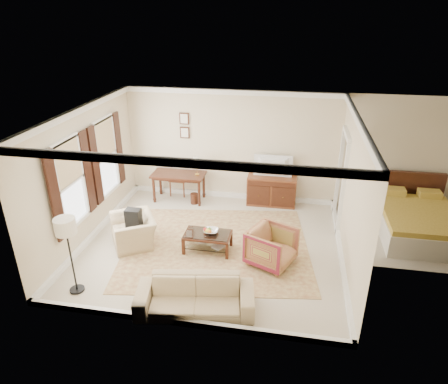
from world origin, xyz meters
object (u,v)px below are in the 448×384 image
(sofa, at_px, (195,292))
(striped_armchair, at_px, (272,245))
(writing_desk, at_px, (179,178))
(club_armchair, at_px, (133,226))
(sideboard, at_px, (271,191))
(tv, at_px, (273,160))
(coffee_table, at_px, (208,237))

(sofa, bearing_deg, striped_armchair, 44.86)
(writing_desk, relative_size, club_armchair, 1.39)
(sideboard, bearing_deg, sofa, -102.72)
(club_armchair, xyz_separation_m, sofa, (1.82, -1.83, -0.05))
(striped_armchair, relative_size, club_armchair, 0.86)
(sideboard, height_order, club_armchair, club_armchair)
(sideboard, bearing_deg, writing_desk, -175.90)
(club_armchair, distance_m, sofa, 2.58)
(tv, distance_m, club_armchair, 3.80)
(writing_desk, xyz_separation_m, sofa, (1.46, -4.13, -0.26))
(coffee_table, relative_size, striped_armchair, 1.16)
(writing_desk, height_order, coffee_table, writing_desk)
(coffee_table, xyz_separation_m, sofa, (0.19, -1.85, 0.07))
(writing_desk, height_order, club_armchair, club_armchair)
(writing_desk, xyz_separation_m, sideboard, (2.44, 0.17, -0.26))
(sideboard, height_order, striped_armchair, striped_armchair)
(coffee_table, xyz_separation_m, club_armchair, (-1.63, -0.02, 0.12))
(sideboard, distance_m, sofa, 4.42)
(writing_desk, distance_m, club_armchair, 2.34)
(writing_desk, xyz_separation_m, tv, (2.44, 0.15, 0.59))
(striped_armchair, bearing_deg, writing_desk, 71.01)
(tv, xyz_separation_m, club_armchair, (-2.79, -2.45, -0.80))
(writing_desk, relative_size, sofa, 0.70)
(tv, relative_size, coffee_table, 0.95)
(sideboard, xyz_separation_m, sofa, (-0.97, -4.31, 0.00))
(sideboard, xyz_separation_m, striped_armchair, (0.19, -2.69, 0.04))
(writing_desk, bearing_deg, sideboard, 4.10)
(striped_armchair, bearing_deg, sideboard, 28.85)
(writing_desk, bearing_deg, coffee_table, -60.75)
(writing_desk, distance_m, sideboard, 2.46)
(coffee_table, relative_size, club_armchair, 0.99)
(writing_desk, bearing_deg, sofa, -70.48)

